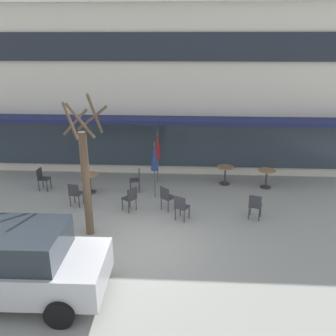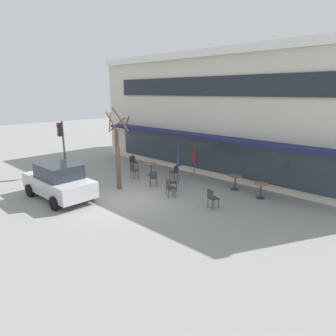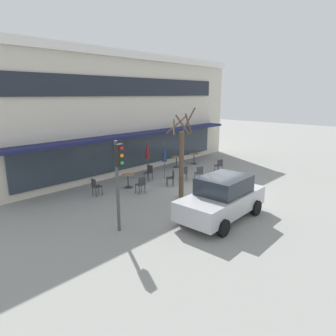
{
  "view_description": "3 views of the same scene",
  "coord_description": "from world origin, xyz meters",
  "px_view_note": "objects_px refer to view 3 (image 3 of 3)",
  "views": [
    {
      "loc": [
        1.22,
        -8.91,
        5.68
      ],
      "look_at": [
        0.54,
        3.15,
        1.3
      ],
      "focal_mm": 38.0,
      "sensor_mm": 36.0,
      "label": 1
    },
    {
      "loc": [
        10.89,
        -8.54,
        5.11
      ],
      "look_at": [
        0.21,
        2.43,
        1.19
      ],
      "focal_mm": 32.0,
      "sensor_mm": 36.0,
      "label": 2
    },
    {
      "loc": [
        -12.58,
        -8.41,
        4.97
      ],
      "look_at": [
        -0.72,
        2.48,
        0.98
      ],
      "focal_mm": 32.0,
      "sensor_mm": 36.0,
      "label": 3
    }
  ],
  "objects_px": {
    "cafe_chair_1": "(219,165)",
    "cafe_chair_6": "(96,186)",
    "cafe_chair_0": "(149,172)",
    "cafe_chair_3": "(184,172)",
    "cafe_table_near_wall": "(194,157)",
    "cafe_chair_5": "(141,184)",
    "cafe_chair_4": "(171,177)",
    "parked_sedan": "(222,198)",
    "traffic_light_pole": "(119,172)",
    "cafe_chair_2": "(199,173)",
    "cafe_table_streetside": "(128,179)",
    "patio_umbrella_cream_folded": "(164,153)",
    "patio_umbrella_green_folded": "(147,150)",
    "street_tree": "(182,158)",
    "cafe_table_by_tree": "(176,160)"
  },
  "relations": [
    {
      "from": "cafe_table_near_wall",
      "to": "street_tree",
      "type": "bearing_deg",
      "value": -147.22
    },
    {
      "from": "cafe_table_by_tree",
      "to": "cafe_chair_0",
      "type": "relative_size",
      "value": 0.85
    },
    {
      "from": "cafe_table_by_tree",
      "to": "cafe_chair_5",
      "type": "xyz_separation_m",
      "value": [
        -5.55,
        -2.42,
        0.01
      ]
    },
    {
      "from": "cafe_table_streetside",
      "to": "patio_umbrella_green_folded",
      "type": "height_order",
      "value": "patio_umbrella_green_folded"
    },
    {
      "from": "cafe_table_by_tree",
      "to": "cafe_chair_0",
      "type": "bearing_deg",
      "value": -165.32
    },
    {
      "from": "cafe_table_near_wall",
      "to": "cafe_chair_4",
      "type": "relative_size",
      "value": 0.85
    },
    {
      "from": "cafe_table_streetside",
      "to": "traffic_light_pole",
      "type": "xyz_separation_m",
      "value": [
        -3.66,
        -3.93,
        1.78
      ]
    },
    {
      "from": "cafe_table_near_wall",
      "to": "cafe_chair_2",
      "type": "distance_m",
      "value": 4.51
    },
    {
      "from": "cafe_chair_1",
      "to": "cafe_chair_5",
      "type": "xyz_separation_m",
      "value": [
        -6.25,
        0.62,
        0.0
      ]
    },
    {
      "from": "cafe_table_streetside",
      "to": "cafe_chair_0",
      "type": "distance_m",
      "value": 1.82
    },
    {
      "from": "patio_umbrella_green_folded",
      "to": "patio_umbrella_cream_folded",
      "type": "bearing_deg",
      "value": -89.56
    },
    {
      "from": "patio_umbrella_green_folded",
      "to": "cafe_chair_4",
      "type": "relative_size",
      "value": 2.47
    },
    {
      "from": "cafe_chair_1",
      "to": "cafe_chair_4",
      "type": "xyz_separation_m",
      "value": [
        -4.22,
        0.35,
        0.0
      ]
    },
    {
      "from": "traffic_light_pole",
      "to": "cafe_chair_2",
      "type": "bearing_deg",
      "value": 14.05
    },
    {
      "from": "patio_umbrella_green_folded",
      "to": "patio_umbrella_cream_folded",
      "type": "height_order",
      "value": "same"
    },
    {
      "from": "cafe_chair_5",
      "to": "cafe_chair_6",
      "type": "height_order",
      "value": "same"
    },
    {
      "from": "cafe_chair_0",
      "to": "cafe_chair_6",
      "type": "xyz_separation_m",
      "value": [
        -3.76,
        -0.08,
        0.0
      ]
    },
    {
      "from": "cafe_table_streetside",
      "to": "patio_umbrella_green_folded",
      "type": "bearing_deg",
      "value": 24.1
    },
    {
      "from": "cafe_table_near_wall",
      "to": "cafe_table_by_tree",
      "type": "distance_m",
      "value": 1.65
    },
    {
      "from": "traffic_light_pole",
      "to": "cafe_chair_0",
      "type": "bearing_deg",
      "value": 37.3
    },
    {
      "from": "cafe_table_streetside",
      "to": "cafe_chair_5",
      "type": "xyz_separation_m",
      "value": [
        -0.2,
        -1.25,
        0.01
      ]
    },
    {
      "from": "patio_umbrella_green_folded",
      "to": "cafe_chair_2",
      "type": "bearing_deg",
      "value": -72.18
    },
    {
      "from": "cafe_chair_2",
      "to": "cafe_chair_6",
      "type": "relative_size",
      "value": 1.0
    },
    {
      "from": "cafe_chair_0",
      "to": "cafe_chair_2",
      "type": "distance_m",
      "value": 2.96
    },
    {
      "from": "cafe_chair_0",
      "to": "parked_sedan",
      "type": "distance_m",
      "value": 6.54
    },
    {
      "from": "cafe_table_near_wall",
      "to": "parked_sedan",
      "type": "height_order",
      "value": "parked_sedan"
    },
    {
      "from": "patio_umbrella_cream_folded",
      "to": "cafe_chair_1",
      "type": "height_order",
      "value": "patio_umbrella_cream_folded"
    },
    {
      "from": "cafe_chair_4",
      "to": "cafe_chair_6",
      "type": "height_order",
      "value": "same"
    },
    {
      "from": "cafe_chair_0",
      "to": "cafe_chair_2",
      "type": "xyz_separation_m",
      "value": [
        1.8,
        -2.34,
        0.0
      ]
    },
    {
      "from": "cafe_table_streetside",
      "to": "cafe_chair_2",
      "type": "distance_m",
      "value": 4.18
    },
    {
      "from": "cafe_chair_3",
      "to": "cafe_chair_4",
      "type": "bearing_deg",
      "value": -173.51
    },
    {
      "from": "cafe_chair_0",
      "to": "cafe_chair_3",
      "type": "xyz_separation_m",
      "value": [
        1.28,
        -1.61,
        0.0
      ]
    },
    {
      "from": "cafe_table_streetside",
      "to": "cafe_chair_2",
      "type": "height_order",
      "value": "cafe_chair_2"
    },
    {
      "from": "cafe_table_near_wall",
      "to": "traffic_light_pole",
      "type": "distance_m",
      "value": 11.81
    },
    {
      "from": "cafe_chair_3",
      "to": "street_tree",
      "type": "relative_size",
      "value": 0.2
    },
    {
      "from": "cafe_chair_2",
      "to": "street_tree",
      "type": "relative_size",
      "value": 0.2
    },
    {
      "from": "cafe_chair_2",
      "to": "parked_sedan",
      "type": "xyz_separation_m",
      "value": [
        -3.69,
        -3.91,
        0.35
      ]
    },
    {
      "from": "patio_umbrella_green_folded",
      "to": "traffic_light_pole",
      "type": "relative_size",
      "value": 0.65
    },
    {
      "from": "cafe_table_near_wall",
      "to": "cafe_chair_5",
      "type": "xyz_separation_m",
      "value": [
        -7.18,
        -2.13,
        0.01
      ]
    },
    {
      "from": "cafe_table_near_wall",
      "to": "street_tree",
      "type": "xyz_separation_m",
      "value": [
        -6.16,
        -3.97,
        1.45
      ]
    },
    {
      "from": "cafe_chair_3",
      "to": "cafe_chair_6",
      "type": "xyz_separation_m",
      "value": [
        -5.04,
        1.54,
        0.0
      ]
    },
    {
      "from": "cafe_chair_1",
      "to": "cafe_chair_6",
      "type": "distance_m",
      "value": 8.26
    },
    {
      "from": "cafe_table_by_tree",
      "to": "street_tree",
      "type": "xyz_separation_m",
      "value": [
        -4.53,
        -4.25,
        1.45
      ]
    },
    {
      "from": "cafe_chair_5",
      "to": "patio_umbrella_cream_folded",
      "type": "bearing_deg",
      "value": 19.05
    },
    {
      "from": "patio_umbrella_green_folded",
      "to": "cafe_chair_1",
      "type": "distance_m",
      "value": 4.75
    },
    {
      "from": "cafe_chair_3",
      "to": "cafe_chair_4",
      "type": "relative_size",
      "value": 1.0
    },
    {
      "from": "parked_sedan",
      "to": "cafe_table_near_wall",
      "type": "bearing_deg",
      "value": 44.28
    },
    {
      "from": "patio_umbrella_green_folded",
      "to": "cafe_chair_0",
      "type": "distance_m",
      "value": 1.62
    },
    {
      "from": "cafe_chair_2",
      "to": "cafe_chair_0",
      "type": "bearing_deg",
      "value": 127.61
    },
    {
      "from": "cafe_table_streetside",
      "to": "parked_sedan",
      "type": "distance_m",
      "value": 6.03
    }
  ]
}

